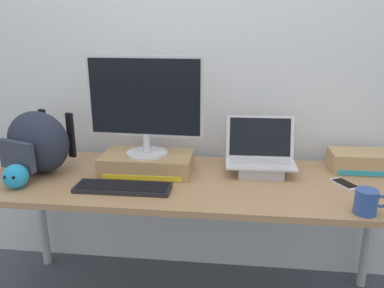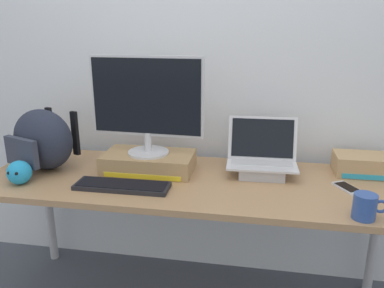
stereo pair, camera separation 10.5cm
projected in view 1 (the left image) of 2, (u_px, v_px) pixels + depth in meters
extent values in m
cube|color=silver|center=(201.00, 56.00, 2.12)|extent=(7.00, 0.10, 2.60)
cube|color=#A87F56|center=(192.00, 182.00, 1.87)|extent=(2.06, 0.69, 0.03)
cylinder|color=#B2B2B7|center=(42.00, 213.00, 2.35)|extent=(0.05, 0.05, 0.71)
cylinder|color=#B2B2B7|center=(368.00, 231.00, 2.14)|extent=(0.05, 0.05, 0.71)
cube|color=#A88456|center=(147.00, 163.00, 1.95)|extent=(0.46, 0.25, 0.09)
cube|color=yellow|center=(141.00, 178.00, 1.84)|extent=(0.39, 0.00, 0.02)
cylinder|color=silver|center=(147.00, 153.00, 1.93)|extent=(0.21, 0.21, 0.01)
cylinder|color=silver|center=(146.00, 143.00, 1.92)|extent=(0.04, 0.04, 0.10)
cube|color=silver|center=(145.00, 97.00, 1.85)|extent=(0.57, 0.04, 0.39)
cube|color=black|center=(144.00, 97.00, 1.84)|extent=(0.55, 0.03, 0.37)
cube|color=#ADADB2|center=(260.00, 168.00, 1.93)|extent=(0.23, 0.21, 0.05)
cube|color=silver|center=(260.00, 162.00, 1.92)|extent=(0.35, 0.23, 0.01)
cube|color=#B7B7BC|center=(260.00, 160.00, 1.94)|extent=(0.31, 0.13, 0.00)
cube|color=silver|center=(260.00, 137.00, 1.97)|extent=(0.35, 0.08, 0.21)
cube|color=black|center=(260.00, 137.00, 1.96)|extent=(0.31, 0.07, 0.19)
cube|color=black|center=(123.00, 188.00, 1.74)|extent=(0.44, 0.14, 0.02)
cube|color=black|center=(123.00, 185.00, 1.74)|extent=(0.41, 0.12, 0.00)
ellipsoid|color=#232838|center=(38.00, 142.00, 1.92)|extent=(0.41, 0.34, 0.31)
cube|color=#333847|center=(17.00, 155.00, 1.82)|extent=(0.21, 0.10, 0.14)
cube|color=black|center=(44.00, 131.00, 2.07)|extent=(0.04, 0.03, 0.24)
cube|color=black|center=(71.00, 135.00, 1.98)|extent=(0.04, 0.03, 0.24)
cylinder|color=#2D4C93|center=(366.00, 202.00, 1.51)|extent=(0.09, 0.09, 0.10)
torus|color=#2D4C93|center=(381.00, 201.00, 1.50)|extent=(0.06, 0.01, 0.06)
cube|color=silver|center=(345.00, 184.00, 1.79)|extent=(0.12, 0.16, 0.01)
cube|color=black|center=(345.00, 183.00, 1.79)|extent=(0.10, 0.13, 0.00)
sphere|color=#2393CC|center=(16.00, 176.00, 1.75)|extent=(0.11, 0.11, 0.11)
sphere|color=black|center=(5.00, 177.00, 1.70)|extent=(0.02, 0.02, 0.02)
sphere|color=black|center=(13.00, 178.00, 1.70)|extent=(0.02, 0.02, 0.02)
cube|color=tan|center=(362.00, 161.00, 1.97)|extent=(0.32, 0.18, 0.10)
cube|color=#2899BC|center=(367.00, 174.00, 1.89)|extent=(0.27, 0.00, 0.02)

